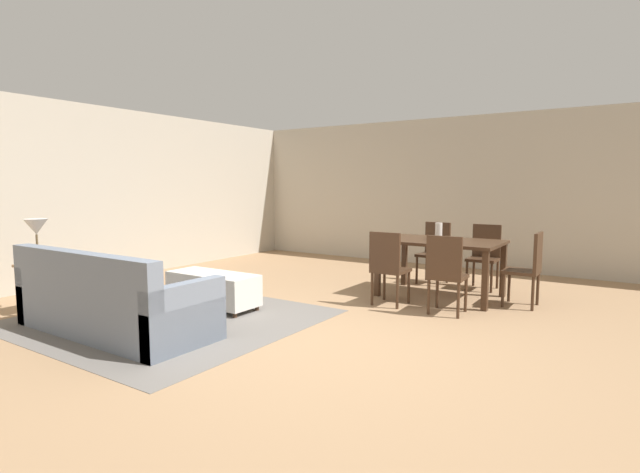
{
  "coord_description": "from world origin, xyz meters",
  "views": [
    {
      "loc": [
        2.61,
        -3.77,
        1.49
      ],
      "look_at": [
        -0.86,
        1.44,
        0.83
      ],
      "focal_mm": 27.46,
      "sensor_mm": 36.0,
      "label": 1
    }
  ],
  "objects": [
    {
      "name": "ground_plane",
      "position": [
        0.0,
        0.0,
        0.0
      ],
      "size": [
        10.8,
        10.8,
        0.0
      ],
      "primitive_type": "plane",
      "color": "#9E7A56"
    },
    {
      "name": "wall_back",
      "position": [
        0.0,
        5.0,
        1.35
      ],
      "size": [
        9.0,
        0.12,
        2.7
      ],
      "primitive_type": "cube",
      "color": "#BCB2A0",
      "rests_on": "ground_plane"
    },
    {
      "name": "wall_left",
      "position": [
        -4.5,
        0.5,
        1.35
      ],
      "size": [
        0.12,
        11.0,
        2.7
      ],
      "primitive_type": "cube",
      "color": "#BCB2A0",
      "rests_on": "ground_plane"
    },
    {
      "name": "area_rug",
      "position": [
        -1.75,
        -0.26,
        0.0
      ],
      "size": [
        3.0,
        2.8,
        0.01
      ],
      "primitive_type": "cube",
      "color": "slate",
      "rests_on": "ground_plane"
    },
    {
      "name": "couch",
      "position": [
        -1.81,
        -0.92,
        0.29
      ],
      "size": [
        2.22,
        0.88,
        0.86
      ],
      "color": "slate",
      "rests_on": "ground_plane"
    },
    {
      "name": "ottoman_table",
      "position": [
        -1.7,
        0.36,
        0.24
      ],
      "size": [
        1.16,
        0.47,
        0.43
      ],
      "color": "silver",
      "rests_on": "ground_plane"
    },
    {
      "name": "side_table",
      "position": [
        -3.22,
        -0.92,
        0.45
      ],
      "size": [
        0.4,
        0.4,
        0.57
      ],
      "color": "olive",
      "rests_on": "ground_plane"
    },
    {
      "name": "table_lamp",
      "position": [
        -3.22,
        -0.92,
        0.99
      ],
      "size": [
        0.26,
        0.26,
        0.53
      ],
      "color": "brown",
      "rests_on": "side_table"
    },
    {
      "name": "dining_table",
      "position": [
        0.38,
        2.48,
        0.67
      ],
      "size": [
        1.54,
        1.0,
        0.76
      ],
      "color": "#422B1C",
      "rests_on": "ground_plane"
    },
    {
      "name": "dining_chair_near_left",
      "position": [
        0.02,
        1.63,
        0.52
      ],
      "size": [
        0.4,
        0.4,
        0.92
      ],
      "color": "#422B1C",
      "rests_on": "ground_plane"
    },
    {
      "name": "dining_chair_near_right",
      "position": [
        0.76,
        1.61,
        0.52
      ],
      "size": [
        0.42,
        0.42,
        0.92
      ],
      "color": "#422B1C",
      "rests_on": "ground_plane"
    },
    {
      "name": "dining_chair_far_left",
      "position": [
        -0.02,
        3.35,
        0.52
      ],
      "size": [
        0.42,
        0.42,
        0.92
      ],
      "color": "#422B1C",
      "rests_on": "ground_plane"
    },
    {
      "name": "dining_chair_far_right",
      "position": [
        0.73,
        3.34,
        0.52
      ],
      "size": [
        0.4,
        0.4,
        0.92
      ],
      "color": "#422B1C",
      "rests_on": "ground_plane"
    },
    {
      "name": "dining_chair_head_east",
      "position": [
        1.48,
        2.52,
        0.52
      ],
      "size": [
        0.4,
        0.4,
        0.92
      ],
      "color": "#422B1C",
      "rests_on": "ground_plane"
    },
    {
      "name": "vase_centerpiece",
      "position": [
        0.35,
        2.48,
        0.87
      ],
      "size": [
        0.09,
        0.09,
        0.23
      ],
      "primitive_type": "cylinder",
      "color": "silver",
      "rests_on": "dining_table"
    }
  ]
}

